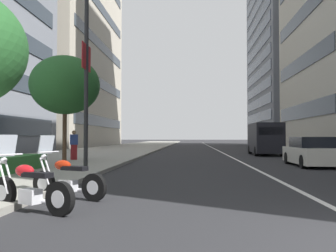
{
  "coord_description": "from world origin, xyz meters",
  "views": [
    {
      "loc": [
        -4.66,
        2.85,
        1.42
      ],
      "look_at": [
        12.94,
        3.96,
        1.96
      ],
      "focal_mm": 39.38,
      "sensor_mm": 36.0,
      "label": 1
    }
  ],
  "objects_px": {
    "motorcycle_far_end_row": "(67,180)",
    "street_tree_far_plaza": "(65,85)",
    "street_lamp_with_banners": "(95,53)",
    "car_following_behind": "(312,152)",
    "motorcycle_nearest_camera": "(29,189)",
    "delivery_van_ahead": "(265,138)",
    "pedestrian_on_plaza": "(74,145)"
  },
  "relations": [
    {
      "from": "motorcycle_far_end_row",
      "to": "delivery_van_ahead",
      "type": "distance_m",
      "value": 23.08
    },
    {
      "from": "street_tree_far_plaza",
      "to": "motorcycle_nearest_camera",
      "type": "bearing_deg",
      "value": -163.64
    },
    {
      "from": "motorcycle_nearest_camera",
      "to": "motorcycle_far_end_row",
      "type": "relative_size",
      "value": 1.01
    },
    {
      "from": "delivery_van_ahead",
      "to": "pedestrian_on_plaza",
      "type": "bearing_deg",
      "value": 128.92
    },
    {
      "from": "motorcycle_far_end_row",
      "to": "pedestrian_on_plaza",
      "type": "height_order",
      "value": "pedestrian_on_plaza"
    },
    {
      "from": "delivery_van_ahead",
      "to": "street_tree_far_plaza",
      "type": "distance_m",
      "value": 16.79
    },
    {
      "from": "delivery_van_ahead",
      "to": "street_lamp_with_banners",
      "type": "height_order",
      "value": "street_lamp_with_banners"
    },
    {
      "from": "car_following_behind",
      "to": "delivery_van_ahead",
      "type": "distance_m",
      "value": 11.25
    },
    {
      "from": "street_tree_far_plaza",
      "to": "pedestrian_on_plaza",
      "type": "xyz_separation_m",
      "value": [
        1.57,
        0.01,
        -3.17
      ]
    },
    {
      "from": "motorcycle_nearest_camera",
      "to": "delivery_van_ahead",
      "type": "bearing_deg",
      "value": -85.66
    },
    {
      "from": "street_lamp_with_banners",
      "to": "motorcycle_far_end_row",
      "type": "bearing_deg",
      "value": -170.23
    },
    {
      "from": "car_following_behind",
      "to": "street_lamp_with_banners",
      "type": "relative_size",
      "value": 0.56
    },
    {
      "from": "pedestrian_on_plaza",
      "to": "street_lamp_with_banners",
      "type": "bearing_deg",
      "value": -5.04
    },
    {
      "from": "motorcycle_far_end_row",
      "to": "street_tree_far_plaza",
      "type": "relative_size",
      "value": 0.36
    },
    {
      "from": "motorcycle_nearest_camera",
      "to": "street_lamp_with_banners",
      "type": "height_order",
      "value": "street_lamp_with_banners"
    },
    {
      "from": "street_tree_far_plaza",
      "to": "street_lamp_with_banners",
      "type": "bearing_deg",
      "value": -144.11
    },
    {
      "from": "street_lamp_with_banners",
      "to": "pedestrian_on_plaza",
      "type": "distance_m",
      "value": 6.95
    },
    {
      "from": "street_lamp_with_banners",
      "to": "street_tree_far_plaza",
      "type": "height_order",
      "value": "street_lamp_with_banners"
    },
    {
      "from": "delivery_van_ahead",
      "to": "street_lamp_with_banners",
      "type": "bearing_deg",
      "value": 147.53
    },
    {
      "from": "motorcycle_far_end_row",
      "to": "pedestrian_on_plaza",
      "type": "relative_size",
      "value": 1.21
    },
    {
      "from": "delivery_van_ahead",
      "to": "street_lamp_with_banners",
      "type": "distance_m",
      "value": 17.87
    },
    {
      "from": "delivery_van_ahead",
      "to": "street_tree_far_plaza",
      "type": "xyz_separation_m",
      "value": [
        -10.89,
        12.47,
        2.81
      ]
    },
    {
      "from": "car_following_behind",
      "to": "motorcycle_nearest_camera",
      "type": "bearing_deg",
      "value": 143.12
    },
    {
      "from": "car_following_behind",
      "to": "delivery_van_ahead",
      "type": "height_order",
      "value": "delivery_van_ahead"
    },
    {
      "from": "delivery_van_ahead",
      "to": "motorcycle_far_end_row",
      "type": "bearing_deg",
      "value": 159.89
    },
    {
      "from": "delivery_van_ahead",
      "to": "pedestrian_on_plaza",
      "type": "relative_size",
      "value": 3.48
    },
    {
      "from": "motorcycle_far_end_row",
      "to": "pedestrian_on_plaza",
      "type": "distance_m",
      "value": 12.61
    },
    {
      "from": "motorcycle_far_end_row",
      "to": "car_following_behind",
      "type": "bearing_deg",
      "value": -108.18
    },
    {
      "from": "pedestrian_on_plaza",
      "to": "car_following_behind",
      "type": "bearing_deg",
      "value": 49.72
    },
    {
      "from": "car_following_behind",
      "to": "street_tree_far_plaza",
      "type": "bearing_deg",
      "value": 89.42
    },
    {
      "from": "pedestrian_on_plaza",
      "to": "street_tree_far_plaza",
      "type": "bearing_deg",
      "value": -31.34
    },
    {
      "from": "car_following_behind",
      "to": "street_lamp_with_banners",
      "type": "height_order",
      "value": "street_lamp_with_banners"
    }
  ]
}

